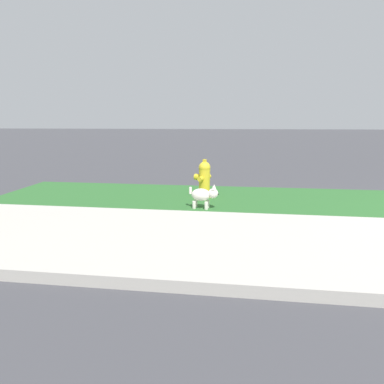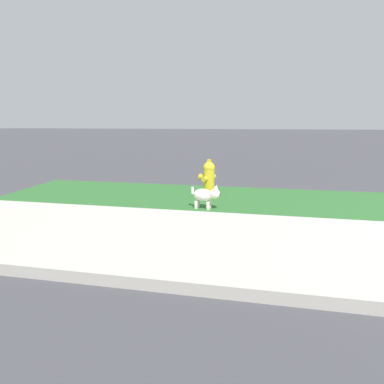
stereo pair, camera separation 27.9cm
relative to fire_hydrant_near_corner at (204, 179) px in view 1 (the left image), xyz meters
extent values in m
cylinder|color=yellow|center=(0.00, 0.00, -0.32)|extent=(0.33, 0.33, 0.05)
cylinder|color=yellow|center=(0.00, 0.00, -0.04)|extent=(0.21, 0.21, 0.52)
sphere|color=yellow|center=(0.00, 0.00, 0.22)|extent=(0.22, 0.22, 0.22)
cube|color=yellow|center=(0.00, 0.00, 0.35)|extent=(0.07, 0.07, 0.06)
cylinder|color=yellow|center=(-0.06, -0.14, 0.03)|extent=(0.12, 0.12, 0.09)
cylinder|color=yellow|center=(0.07, 0.14, 0.03)|extent=(0.12, 0.12, 0.09)
cylinder|color=yellow|center=(-0.14, 0.06, 0.03)|extent=(0.14, 0.15, 0.12)
ellipsoid|color=silver|center=(0.02, -0.82, -0.11)|extent=(0.35, 0.25, 0.21)
sphere|color=silver|center=(0.22, -0.85, -0.07)|extent=(0.16, 0.16, 0.16)
sphere|color=black|center=(0.30, -0.86, -0.08)|extent=(0.03, 0.03, 0.03)
cone|color=silver|center=(0.24, -0.81, 0.03)|extent=(0.07, 0.07, 0.07)
cone|color=silver|center=(0.22, -0.90, 0.03)|extent=(0.07, 0.07, 0.07)
cylinder|color=silver|center=(0.13, -0.78, -0.28)|extent=(0.06, 0.06, 0.13)
cylinder|color=silver|center=(0.11, -0.89, -0.28)|extent=(0.06, 0.06, 0.13)
cylinder|color=silver|center=(-0.08, -0.75, -0.28)|extent=(0.06, 0.06, 0.13)
cylinder|color=silver|center=(-0.09, -0.86, -0.28)|extent=(0.06, 0.06, 0.13)
cylinder|color=silver|center=(-0.16, -0.80, -0.05)|extent=(0.05, 0.05, 0.11)
camera|label=1|loc=(0.46, -5.63, 1.06)|focal=28.00mm
camera|label=2|loc=(0.74, -5.58, 1.06)|focal=28.00mm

